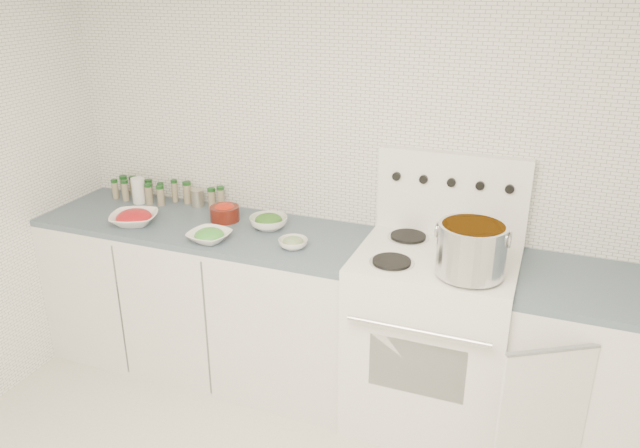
{
  "coord_description": "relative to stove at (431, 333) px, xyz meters",
  "views": [
    {
      "loc": [
        0.94,
        -1.55,
        2.19
      ],
      "look_at": [
        -0.11,
        1.14,
        1.02
      ],
      "focal_mm": 35.0,
      "sensor_mm": 36.0,
      "label": 1
    }
  ],
  "objects": [
    {
      "name": "bowl_pepper",
      "position": [
        -1.21,
        0.1,
        0.45
      ],
      "size": [
        0.16,
        0.16,
        0.1
      ],
      "color": "#4F150D",
      "rests_on": "counter_left"
    },
    {
      "name": "bowl_tomato",
      "position": [
        -1.65,
        -0.13,
        0.44
      ],
      "size": [
        0.33,
        0.33,
        0.08
      ],
      "color": "white",
      "rests_on": "counter_left"
    },
    {
      "name": "counter_right",
      "position": [
        0.82,
        0.0,
        -0.05
      ],
      "size": [
        0.89,
        0.84,
        0.9
      ],
      "color": "white",
      "rests_on": "ground"
    },
    {
      "name": "stock_pot",
      "position": [
        0.18,
        -0.18,
        0.58
      ],
      "size": [
        0.32,
        0.3,
        0.23
      ],
      "rotation": [
        0.0,
        0.0,
        0.28
      ],
      "color": "silver",
      "rests_on": "stove"
    },
    {
      "name": "stove",
      "position": [
        0.0,
        0.0,
        0.0
      ],
      "size": [
        0.76,
        0.7,
        1.36
      ],
      "color": "white",
      "rests_on": "ground"
    },
    {
      "name": "bowl_zucchini",
      "position": [
        -0.71,
        -0.11,
        0.43
      ],
      "size": [
        0.19,
        0.19,
        0.06
      ],
      "color": "white",
      "rests_on": "counter_left"
    },
    {
      "name": "bowl_broccoli",
      "position": [
        -0.93,
        0.08,
        0.44
      ],
      "size": [
        0.24,
        0.24,
        0.08
      ],
      "color": "white",
      "rests_on": "counter_left"
    },
    {
      "name": "salt_canister",
      "position": [
        -1.83,
        0.16,
        0.48
      ],
      "size": [
        0.08,
        0.08,
        0.15
      ],
      "primitive_type": "cylinder",
      "rotation": [
        0.0,
        0.0,
        -0.01
      ],
      "color": "white",
      "rests_on": "counter_left"
    },
    {
      "name": "spice_cluster",
      "position": [
        -1.73,
        0.23,
        0.47
      ],
      "size": [
        0.73,
        0.14,
        0.14
      ],
      "color": "gray",
      "rests_on": "counter_left"
    },
    {
      "name": "tin_can",
      "position": [
        -1.48,
        0.24,
        0.45
      ],
      "size": [
        0.09,
        0.09,
        0.1
      ],
      "primitive_type": "cylinder",
      "rotation": [
        0.0,
        0.0,
        -0.17
      ],
      "color": "#AEA793",
      "rests_on": "counter_left"
    },
    {
      "name": "counter_left",
      "position": [
        -1.3,
        0.0,
        -0.05
      ],
      "size": [
        1.85,
        0.62,
        0.9
      ],
      "color": "white",
      "rests_on": "ground"
    },
    {
      "name": "room_walls",
      "position": [
        -0.48,
        -1.19,
        1.06
      ],
      "size": [
        3.54,
        3.04,
        2.52
      ],
      "color": "white",
      "rests_on": "ground"
    },
    {
      "name": "bowl_snowpea",
      "position": [
        -1.14,
        -0.19,
        0.43
      ],
      "size": [
        0.23,
        0.23,
        0.07
      ],
      "color": "white",
      "rests_on": "counter_left"
    }
  ]
}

